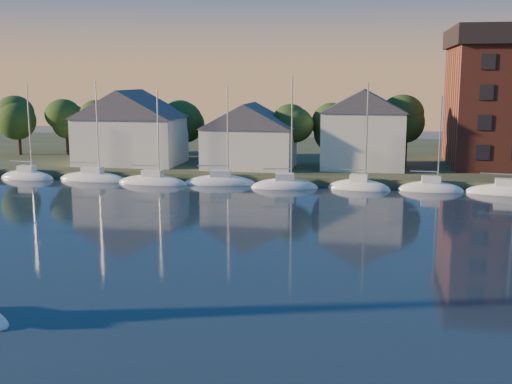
# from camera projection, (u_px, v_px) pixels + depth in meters

# --- Properties ---
(shoreline_land) EXTENTS (160.00, 50.00, 2.00)m
(shoreline_land) POSITION_uv_depth(u_px,v_px,m) (310.00, 159.00, 97.39)
(shoreline_land) COLOR #343C23
(shoreline_land) RESTS_ON ground
(wooden_dock) EXTENTS (120.00, 3.00, 1.00)m
(wooden_dock) POSITION_uv_depth(u_px,v_px,m) (292.00, 183.00, 75.10)
(wooden_dock) COLOR brown
(wooden_dock) RESTS_ON ground
(clubhouse_west) EXTENTS (13.65, 9.45, 9.64)m
(clubhouse_west) POSITION_uv_depth(u_px,v_px,m) (131.00, 126.00, 83.67)
(clubhouse_west) COLOR beige
(clubhouse_west) RESTS_ON shoreline_land
(clubhouse_centre) EXTENTS (11.55, 8.40, 8.08)m
(clubhouse_centre) POSITION_uv_depth(u_px,v_px,m) (249.00, 135.00, 80.08)
(clubhouse_centre) COLOR beige
(clubhouse_centre) RESTS_ON shoreline_land
(clubhouse_east) EXTENTS (10.50, 8.40, 9.80)m
(clubhouse_east) POSITION_uv_depth(u_px,v_px,m) (363.00, 128.00, 79.44)
(clubhouse_east) COLOR beige
(clubhouse_east) RESTS_ON shoreline_land
(tree_line) EXTENTS (93.40, 5.40, 8.90)m
(tree_line) POSITION_uv_depth(u_px,v_px,m) (318.00, 116.00, 84.15)
(tree_line) COLOR #372219
(tree_line) RESTS_ON shoreline_land
(moored_fleet) EXTENTS (71.50, 2.40, 12.05)m
(moored_fleet) POSITION_uv_depth(u_px,v_px,m) (220.00, 184.00, 73.56)
(moored_fleet) COLOR white
(moored_fleet) RESTS_ON ground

